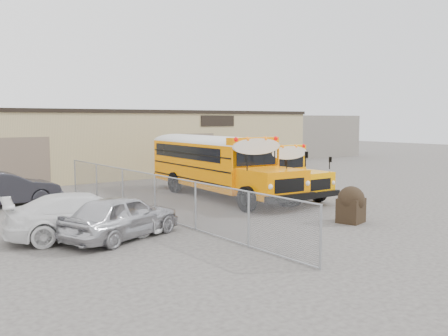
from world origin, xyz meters
TOP-DOWN VIEW (x-y plane):
  - ground at (0.00, 0.00)m, footprint 120.00×120.00m
  - warehouse at (-0.00, 19.99)m, footprint 30.20×10.20m
  - chainlink_fence at (-6.00, 3.00)m, footprint 0.07×18.07m
  - distant_building_right at (24.00, 24.00)m, footprint 10.00×8.00m
  - school_bus_left at (-0.05, 12.83)m, footprint 3.56×11.21m
  - school_bus_right at (1.38, 11.43)m, footprint 2.61×9.59m
  - tarp_bundle at (-0.36, -2.49)m, footprint 1.15×1.08m
  - car_silver at (-8.67, 0.50)m, footprint 4.83×3.27m
  - car_white at (-9.58, 1.37)m, footprint 5.60×3.08m
  - car_dark at (-10.30, 9.48)m, footprint 4.98×1.79m

SIDE VIEW (x-z plane):
  - ground at x=0.00m, z-range 0.00..0.00m
  - tarp_bundle at x=-0.36m, z-range 0.02..1.46m
  - car_silver at x=-8.67m, z-range 0.00..1.53m
  - car_white at x=-9.58m, z-range 0.00..1.54m
  - car_dark at x=-10.30m, z-range 0.00..1.63m
  - chainlink_fence at x=-6.00m, z-range 0.00..1.80m
  - school_bus_right at x=1.38m, z-range 0.22..3.02m
  - school_bus_left at x=-0.05m, z-range 0.25..3.48m
  - distant_building_right at x=24.00m, z-range 0.00..4.40m
  - warehouse at x=0.00m, z-range 0.04..4.71m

